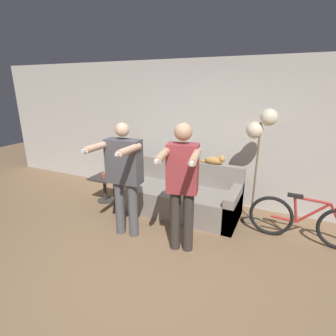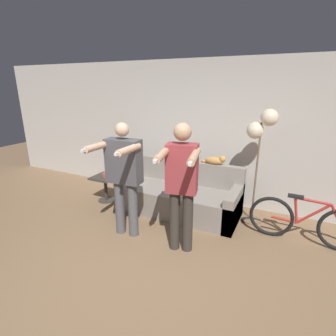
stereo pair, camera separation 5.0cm
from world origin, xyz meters
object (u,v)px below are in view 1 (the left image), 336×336
(cat, at_px, (215,160))
(cup, at_px, (104,176))
(floor_lamp, at_px, (261,132))
(person_left, at_px, (124,173))
(person_right, at_px, (182,181))
(couch, at_px, (179,196))
(side_table, at_px, (105,184))
(bicycle, at_px, (305,221))

(cat, height_order, cup, cat)
(floor_lamp, height_order, cup, floor_lamp)
(person_left, distance_m, person_right, 0.88)
(couch, relative_size, cat, 4.68)
(person_left, distance_m, cat, 1.65)
(person_left, bearing_deg, cat, 51.06)
(side_table, distance_m, bicycle, 3.43)
(couch, bearing_deg, cat, 31.09)
(person_left, bearing_deg, floor_lamp, 33.02)
(floor_lamp, height_order, side_table, floor_lamp)
(cat, bearing_deg, person_right, -92.33)
(couch, bearing_deg, floor_lamp, 9.76)
(couch, relative_size, cup, 26.29)
(cat, relative_size, cup, 5.61)
(cat, relative_size, bicycle, 0.30)
(person_left, distance_m, floor_lamp, 2.12)
(cup, bearing_deg, person_left, -37.77)
(person_right, distance_m, cat, 1.36)
(cat, bearing_deg, person_left, -124.57)
(cat, xyz_separation_m, bicycle, (1.45, -0.45, -0.60))
(person_right, distance_m, side_table, 2.20)
(cup, height_order, bicycle, bicycle)
(floor_lamp, bearing_deg, person_right, -121.04)
(couch, relative_size, bicycle, 1.38)
(person_left, bearing_deg, side_table, 137.19)
(couch, xyz_separation_m, cup, (-1.42, -0.25, 0.25))
(cup, bearing_deg, bicycle, 1.94)
(person_right, xyz_separation_m, cat, (0.06, 1.36, -0.07))
(person_left, relative_size, floor_lamp, 0.92)
(person_right, bearing_deg, couch, 102.81)
(side_table, bearing_deg, bicycle, 1.23)
(person_left, relative_size, bicycle, 1.11)
(couch, bearing_deg, side_table, -171.99)
(cup, bearing_deg, floor_lamp, 9.79)
(cat, bearing_deg, floor_lamp, -9.00)
(person_left, height_order, cup, person_left)
(person_left, distance_m, side_table, 1.48)
(side_table, xyz_separation_m, bicycle, (3.43, 0.07, -0.03))
(person_right, distance_m, bicycle, 1.88)
(person_right, bearing_deg, floor_lamp, 46.99)
(cat, distance_m, bicycle, 1.63)
(side_table, bearing_deg, cup, -55.74)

